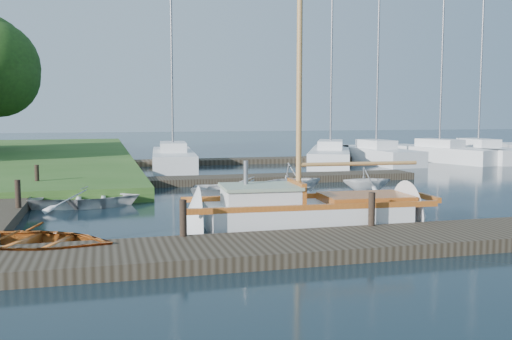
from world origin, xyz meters
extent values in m
plane|color=black|center=(0.00, 0.00, 0.00)|extent=(160.00, 160.00, 0.00)
cube|color=#2B2319|center=(0.00, -6.00, 0.15)|extent=(18.00, 2.20, 0.30)
cube|color=#2B2319|center=(2.00, 6.50, 0.15)|extent=(14.00, 1.60, 0.30)
cube|color=#2B2319|center=(10.00, 16.00, 0.15)|extent=(30.00, 1.60, 0.30)
cylinder|color=black|center=(-3.00, -5.00, 0.70)|extent=(0.16, 0.16, 0.80)
cylinder|color=black|center=(1.50, -5.00, 0.70)|extent=(0.16, 0.16, 0.80)
cylinder|color=black|center=(-7.00, 0.00, 0.70)|extent=(0.16, 0.16, 0.80)
cylinder|color=black|center=(-7.00, 5.00, 0.70)|extent=(0.16, 0.16, 0.80)
cube|color=silver|center=(0.31, -3.72, 0.23)|extent=(5.11, 2.31, 0.90)
cone|color=silver|center=(3.35, -3.91, 0.23)|extent=(1.42, 2.04, 1.96)
cone|color=silver|center=(-2.64, -3.54, 0.23)|extent=(1.12, 2.02, 1.96)
cube|color=brown|center=(0.37, -2.79, 0.74)|extent=(6.20, 0.51, 0.14)
cube|color=brown|center=(0.25, -4.66, 0.74)|extent=(6.20, 0.51, 0.14)
cube|color=brown|center=(3.70, -3.94, 0.74)|extent=(0.19, 1.11, 0.14)
cube|color=silver|center=(-0.89, -3.65, 0.90)|extent=(1.88, 1.51, 0.44)
cube|color=#8FA389|center=(-0.89, -3.65, 1.15)|extent=(1.99, 1.62, 0.08)
cube|color=brown|center=(0.06, -3.71, 0.98)|extent=(0.21, 1.40, 0.60)
cylinder|color=slate|center=(-1.17, -3.33, 1.48)|extent=(0.12, 0.12, 0.60)
cube|color=brown|center=(1.90, -3.82, 0.78)|extent=(2.29, 1.63, 0.20)
cylinder|color=#A66334|center=(0.11, -3.71, 4.88)|extent=(0.14, 0.14, 8.40)
cylinder|color=#A66334|center=(1.70, -3.81, 1.68)|extent=(3.20, 0.30, 0.10)
imported|color=brown|center=(-6.18, -4.70, 0.38)|extent=(4.45, 3.92, 0.76)
imported|color=silver|center=(-5.22, 1.66, 0.35)|extent=(3.49, 2.54, 0.71)
imported|color=silver|center=(2.05, 2.42, 0.64)|extent=(2.86, 2.61, 1.29)
imported|color=silver|center=(0.33, 1.78, 0.43)|extent=(4.76, 3.94, 0.85)
imported|color=silver|center=(5.27, 2.92, 0.50)|extent=(2.07, 1.84, 1.01)
cube|color=silver|center=(-0.84, 14.59, 0.45)|extent=(3.02, 9.02, 0.90)
cube|color=silver|center=(-0.84, 14.59, 1.15)|extent=(1.68, 3.22, 0.50)
cylinder|color=slate|center=(-0.84, 14.59, 6.31)|extent=(0.12, 0.12, 10.82)
cube|color=silver|center=(8.50, 14.36, 0.45)|extent=(5.88, 9.59, 0.90)
cube|color=silver|center=(8.50, 14.36, 1.15)|extent=(2.63, 3.61, 0.50)
cylinder|color=slate|center=(8.50, 14.36, 6.25)|extent=(0.12, 0.12, 10.70)
cube|color=silver|center=(11.41, 14.19, 0.45)|extent=(2.48, 7.71, 0.90)
cube|color=silver|center=(11.41, 14.19, 1.15)|extent=(1.50, 2.72, 0.50)
cylinder|color=slate|center=(11.41, 14.19, 5.59)|extent=(0.12, 0.12, 9.39)
cube|color=silver|center=(15.84, 14.30, 0.45)|extent=(4.34, 8.43, 0.90)
cube|color=silver|center=(15.84, 14.30, 1.15)|extent=(2.12, 3.12, 0.50)
cylinder|color=slate|center=(15.84, 14.30, 5.48)|extent=(0.12, 0.12, 9.16)
cube|color=silver|center=(18.48, 14.03, 0.45)|extent=(2.63, 8.18, 0.90)
cube|color=silver|center=(18.48, 14.03, 1.15)|extent=(1.55, 2.90, 0.50)
cylinder|color=slate|center=(18.48, 14.03, 6.01)|extent=(0.12, 0.12, 10.22)
camera|label=1|loc=(-4.67, -17.21, 2.95)|focal=40.00mm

